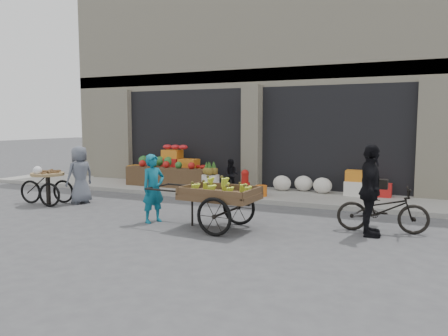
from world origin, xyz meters
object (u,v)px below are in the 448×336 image
at_px(fire_hydrant, 245,181).
at_px(seated_person, 231,174).
at_px(orange_bucket, 261,191).
at_px(vendor_grey, 80,175).
at_px(vendor_woman, 153,188).
at_px(banana_cart, 217,191).
at_px(pineapple_bin, 211,183).
at_px(bicycle, 382,209).
at_px(cyclist, 370,190).
at_px(tricycle_cart, 48,183).

height_order(fire_hydrant, seated_person, seated_person).
height_order(orange_bucket, vendor_grey, vendor_grey).
bearing_deg(seated_person, vendor_woman, -100.33).
bearing_deg(vendor_grey, vendor_woman, 87.35).
bearing_deg(banana_cart, orange_bucket, 98.35).
height_order(fire_hydrant, banana_cart, banana_cart).
bearing_deg(vendor_grey, orange_bucket, 135.97).
relative_size(banana_cart, vendor_grey, 1.69).
bearing_deg(vendor_grey, pineapple_bin, 149.92).
distance_m(seated_person, bicycle, 5.43).
distance_m(pineapple_bin, orange_bucket, 1.61).
distance_m(vendor_woman, vendor_grey, 3.18).
bearing_deg(pineapple_bin, fire_hydrant, -2.60).
xyz_separation_m(banana_cart, vendor_grey, (-4.51, 1.04, -0.00)).
bearing_deg(vendor_grey, cyclist, 104.09).
bearing_deg(bicycle, pineapple_bin, 55.84).
height_order(seated_person, banana_cart, banana_cart).
distance_m(fire_hydrant, banana_cart, 3.56).
bearing_deg(seated_person, cyclist, -48.21).
bearing_deg(bicycle, cyclist, 145.30).
height_order(fire_hydrant, tricycle_cart, tricycle_cart).
xyz_separation_m(banana_cart, vendor_woman, (-1.51, -0.02, -0.03)).
xyz_separation_m(orange_bucket, vendor_grey, (-4.23, -2.37, 0.49)).
bearing_deg(bicycle, seated_person, 48.28).
distance_m(vendor_woman, cyclist, 4.41).
xyz_separation_m(seated_person, cyclist, (4.32, -3.40, 0.28)).
distance_m(fire_hydrant, vendor_woman, 3.56).
xyz_separation_m(fire_hydrant, cyclist, (3.62, -2.75, 0.37)).
height_order(fire_hydrant, cyclist, cyclist).
distance_m(orange_bucket, tricycle_cart, 5.66).
bearing_deg(fire_hydrant, orange_bucket, -5.71).
xyz_separation_m(pineapple_bin, vendor_woman, (0.38, -3.53, 0.36)).
bearing_deg(bicycle, vendor_grey, 82.39).
bearing_deg(tricycle_cart, orange_bucket, 21.67).
bearing_deg(orange_bucket, tricycle_cart, -149.61).
xyz_separation_m(fire_hydrant, tricycle_cart, (-4.38, -2.91, 0.06)).
relative_size(orange_bucket, cyclist, 0.18).
bearing_deg(orange_bucket, fire_hydrant, 174.29).
bearing_deg(orange_bucket, banana_cart, -85.21).
xyz_separation_m(seated_person, vendor_woman, (-0.02, -4.13, 0.15)).
relative_size(bicycle, cyclist, 0.99).
xyz_separation_m(pineapple_bin, cyclist, (4.72, -2.80, 0.50)).
xyz_separation_m(orange_bucket, cyclist, (3.12, -2.70, 0.60)).
bearing_deg(vendor_grey, banana_cart, 93.72).
relative_size(vendor_woman, tricycle_cart, 1.01).
bearing_deg(pineapple_bin, seated_person, 56.31).
xyz_separation_m(pineapple_bin, vendor_grey, (-2.63, -2.47, 0.39)).
xyz_separation_m(pineapple_bin, seated_person, (0.40, 0.60, 0.21)).
bearing_deg(pineapple_bin, banana_cart, -61.76).
bearing_deg(fire_hydrant, bicycle, -31.61).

